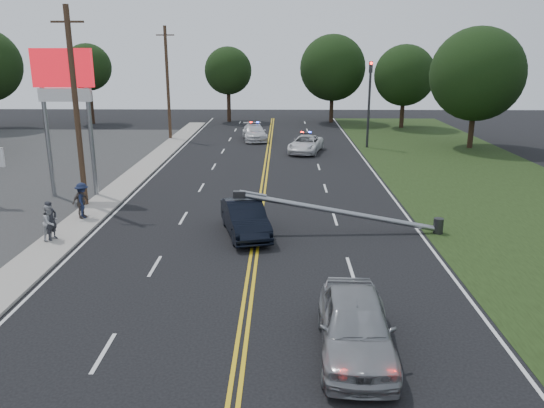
{
  "coord_description": "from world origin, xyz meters",
  "views": [
    {
      "loc": [
        1.1,
        -14.55,
        7.86
      ],
      "look_at": [
        0.7,
        6.72,
        1.7
      ],
      "focal_mm": 35.0,
      "sensor_mm": 36.0,
      "label": 1
    }
  ],
  "objects_px": {
    "crashed_sedan": "(245,218)",
    "emergency_b": "(254,132)",
    "pylon_sign": "(64,87)",
    "bystander_b": "(50,222)",
    "bystander_c": "(83,200)",
    "utility_pole_far": "(168,83)",
    "traffic_signal": "(369,97)",
    "bystander_d": "(81,202)",
    "emergency_a": "(306,144)",
    "waiting_sedan": "(355,325)",
    "bystander_a": "(51,220)",
    "fallen_streetlight": "(351,213)",
    "utility_pole_mid": "(76,109)"
  },
  "relations": [
    {
      "from": "pylon_sign",
      "to": "utility_pole_far",
      "type": "height_order",
      "value": "utility_pole_far"
    },
    {
      "from": "fallen_streetlight",
      "to": "emergency_b",
      "type": "relative_size",
      "value": 1.91
    },
    {
      "from": "waiting_sedan",
      "to": "utility_pole_far",
      "type": "bearing_deg",
      "value": 111.32
    },
    {
      "from": "traffic_signal",
      "to": "emergency_b",
      "type": "height_order",
      "value": "traffic_signal"
    },
    {
      "from": "utility_pole_far",
      "to": "bystander_b",
      "type": "bearing_deg",
      "value": -88.92
    },
    {
      "from": "waiting_sedan",
      "to": "bystander_d",
      "type": "height_order",
      "value": "bystander_d"
    },
    {
      "from": "waiting_sedan",
      "to": "bystander_a",
      "type": "height_order",
      "value": "bystander_a"
    },
    {
      "from": "utility_pole_mid",
      "to": "waiting_sedan",
      "type": "height_order",
      "value": "utility_pole_mid"
    },
    {
      "from": "fallen_streetlight",
      "to": "waiting_sedan",
      "type": "relative_size",
      "value": 1.94
    },
    {
      "from": "crashed_sedan",
      "to": "utility_pole_far",
      "type": "bearing_deg",
      "value": 93.91
    },
    {
      "from": "crashed_sedan",
      "to": "waiting_sedan",
      "type": "relative_size",
      "value": 0.94
    },
    {
      "from": "crashed_sedan",
      "to": "emergency_b",
      "type": "distance_m",
      "value": 25.87
    },
    {
      "from": "utility_pole_far",
      "to": "waiting_sedan",
      "type": "distance_m",
      "value": 38.13
    },
    {
      "from": "waiting_sedan",
      "to": "bystander_c",
      "type": "distance_m",
      "value": 16.31
    },
    {
      "from": "emergency_b",
      "to": "bystander_a",
      "type": "height_order",
      "value": "bystander_a"
    },
    {
      "from": "utility_pole_far",
      "to": "emergency_a",
      "type": "distance_m",
      "value": 14.48
    },
    {
      "from": "utility_pole_far",
      "to": "emergency_a",
      "type": "bearing_deg",
      "value": -27.63
    },
    {
      "from": "emergency_b",
      "to": "pylon_sign",
      "type": "bearing_deg",
      "value": -123.29
    },
    {
      "from": "crashed_sedan",
      "to": "emergency_a",
      "type": "xyz_separation_m",
      "value": [
        3.53,
        19.89,
        -0.08
      ]
    },
    {
      "from": "traffic_signal",
      "to": "utility_pole_far",
      "type": "bearing_deg",
      "value": 167.11
    },
    {
      "from": "utility_pole_mid",
      "to": "bystander_a",
      "type": "distance_m",
      "value": 6.82
    },
    {
      "from": "traffic_signal",
      "to": "bystander_c",
      "type": "height_order",
      "value": "traffic_signal"
    },
    {
      "from": "traffic_signal",
      "to": "utility_pole_far",
      "type": "relative_size",
      "value": 0.7
    },
    {
      "from": "emergency_a",
      "to": "bystander_c",
      "type": "xyz_separation_m",
      "value": [
        -11.46,
        -17.91,
        0.31
      ]
    },
    {
      "from": "emergency_b",
      "to": "crashed_sedan",
      "type": "bearing_deg",
      "value": -96.38
    },
    {
      "from": "pylon_sign",
      "to": "emergency_b",
      "type": "distance_m",
      "value": 22.21
    },
    {
      "from": "emergency_a",
      "to": "bystander_d",
      "type": "relative_size",
      "value": 3.11
    },
    {
      "from": "emergency_a",
      "to": "bystander_d",
      "type": "height_order",
      "value": "bystander_d"
    },
    {
      "from": "pylon_sign",
      "to": "bystander_a",
      "type": "bearing_deg",
      "value": -76.06
    },
    {
      "from": "pylon_sign",
      "to": "utility_pole_far",
      "type": "relative_size",
      "value": 0.8
    },
    {
      "from": "bystander_b",
      "to": "bystander_c",
      "type": "distance_m",
      "value": 3.15
    },
    {
      "from": "utility_pole_mid",
      "to": "utility_pole_far",
      "type": "distance_m",
      "value": 22.0
    },
    {
      "from": "utility_pole_far",
      "to": "crashed_sedan",
      "type": "xyz_separation_m",
      "value": [
        8.69,
        -26.29,
        -4.34
      ]
    },
    {
      "from": "pylon_sign",
      "to": "bystander_c",
      "type": "relative_size",
      "value": 4.66
    },
    {
      "from": "crashed_sedan",
      "to": "bystander_d",
      "type": "xyz_separation_m",
      "value": [
        -8.01,
        1.92,
        0.15
      ]
    },
    {
      "from": "bystander_b",
      "to": "bystander_c",
      "type": "xyz_separation_m",
      "value": [
        0.24,
        3.14,
        0.08
      ]
    },
    {
      "from": "traffic_signal",
      "to": "crashed_sedan",
      "type": "bearing_deg",
      "value": -111.57
    },
    {
      "from": "traffic_signal",
      "to": "bystander_b",
      "type": "xyz_separation_m",
      "value": [
        -16.98,
        -23.44,
        -3.31
      ]
    },
    {
      "from": "utility_pole_far",
      "to": "bystander_c",
      "type": "distance_m",
      "value": 24.66
    },
    {
      "from": "bystander_c",
      "to": "crashed_sedan",
      "type": "bearing_deg",
      "value": -123.22
    },
    {
      "from": "bystander_c",
      "to": "bystander_d",
      "type": "relative_size",
      "value": 1.11
    },
    {
      "from": "emergency_a",
      "to": "bystander_d",
      "type": "xyz_separation_m",
      "value": [
        -11.54,
        -17.98,
        0.23
      ]
    },
    {
      "from": "crashed_sedan",
      "to": "emergency_b",
      "type": "bearing_deg",
      "value": 77.61
    },
    {
      "from": "crashed_sedan",
      "to": "bystander_c",
      "type": "distance_m",
      "value": 8.18
    },
    {
      "from": "fallen_streetlight",
      "to": "bystander_c",
      "type": "distance_m",
      "value": 12.74
    },
    {
      "from": "crashed_sedan",
      "to": "bystander_d",
      "type": "bearing_deg",
      "value": 152.16
    },
    {
      "from": "waiting_sedan",
      "to": "emergency_b",
      "type": "height_order",
      "value": "waiting_sedan"
    },
    {
      "from": "waiting_sedan",
      "to": "emergency_a",
      "type": "relative_size",
      "value": 1.0
    },
    {
      "from": "waiting_sedan",
      "to": "bystander_a",
      "type": "distance_m",
      "value": 14.47
    },
    {
      "from": "bystander_d",
      "to": "waiting_sedan",
      "type": "bearing_deg",
      "value": -104.39
    }
  ]
}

